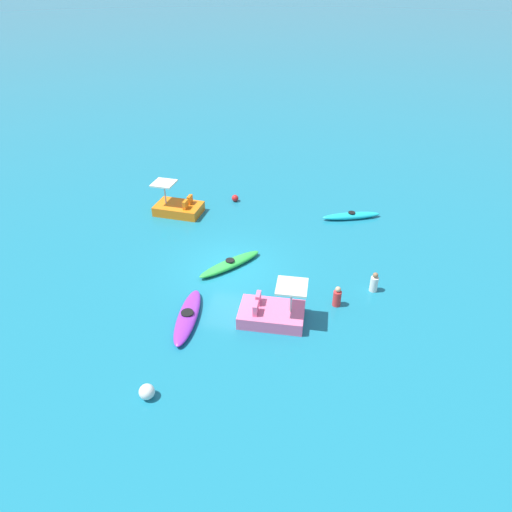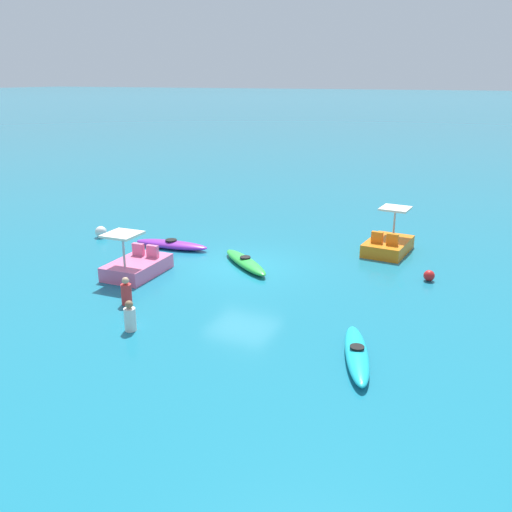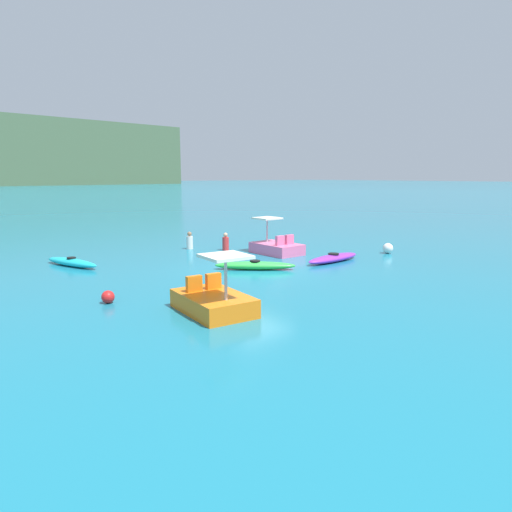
# 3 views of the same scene
# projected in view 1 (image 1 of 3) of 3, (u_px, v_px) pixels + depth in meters

# --- Properties ---
(ground_plane) EXTENTS (600.00, 600.00, 0.00)m
(ground_plane) POSITION_uv_depth(u_px,v_px,m) (231.00, 268.00, 19.72)
(ground_plane) COLOR #19728C
(kayak_green) EXTENTS (2.85, 2.49, 0.37)m
(kayak_green) POSITION_uv_depth(u_px,v_px,m) (230.00, 264.00, 19.70)
(kayak_green) COLOR green
(kayak_green) RESTS_ON ground_plane
(kayak_purple) EXTENTS (3.23, 1.05, 0.37)m
(kayak_purple) POSITION_uv_depth(u_px,v_px,m) (188.00, 316.00, 16.79)
(kayak_purple) COLOR purple
(kayak_purple) RESTS_ON ground_plane
(kayak_cyan) EXTENTS (1.56, 3.08, 0.37)m
(kayak_cyan) POSITION_uv_depth(u_px,v_px,m) (351.00, 216.00, 23.42)
(kayak_cyan) COLOR #19B7C6
(kayak_cyan) RESTS_ON ground_plane
(pedal_boat_pink) EXTENTS (1.59, 2.50, 1.68)m
(pedal_boat_pink) POSITION_uv_depth(u_px,v_px,m) (272.00, 313.00, 16.70)
(pedal_boat_pink) COLOR pink
(pedal_boat_pink) RESTS_ON ground_plane
(pedal_boat_orange) EXTENTS (1.66, 2.53, 1.68)m
(pedal_boat_orange) POSITION_uv_depth(u_px,v_px,m) (178.00, 207.00, 23.84)
(pedal_boat_orange) COLOR orange
(pedal_boat_orange) RESTS_ON ground_plane
(buoy_red) EXTENTS (0.38, 0.38, 0.38)m
(buoy_red) POSITION_uv_depth(u_px,v_px,m) (235.00, 198.00, 25.10)
(buoy_red) COLOR red
(buoy_red) RESTS_ON ground_plane
(buoy_white) EXTENTS (0.49, 0.49, 0.49)m
(buoy_white) POSITION_uv_depth(u_px,v_px,m) (147.00, 392.00, 13.75)
(buoy_white) COLOR white
(buoy_white) RESTS_ON ground_plane
(person_near_shore) EXTENTS (0.40, 0.40, 0.88)m
(person_near_shore) POSITION_uv_depth(u_px,v_px,m) (374.00, 283.00, 18.17)
(person_near_shore) COLOR silver
(person_near_shore) RESTS_ON ground_plane
(person_by_kayaks) EXTENTS (0.41, 0.41, 0.88)m
(person_by_kayaks) POSITION_uv_depth(u_px,v_px,m) (337.00, 297.00, 17.39)
(person_by_kayaks) COLOR red
(person_by_kayaks) RESTS_ON ground_plane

